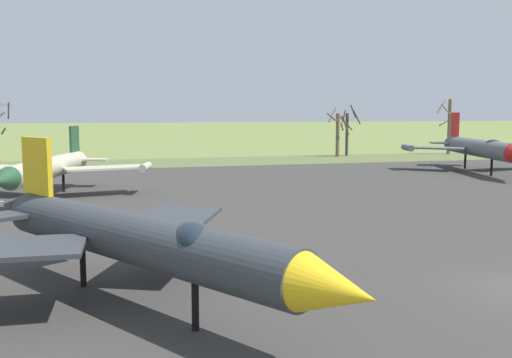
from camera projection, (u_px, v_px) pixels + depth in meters
The scene contains 8 objects.
asphalt_apron at pixel (331, 208), 35.06m from camera, with size 108.80×56.33×0.05m, color #383533.
grass_verge_strip at pixel (220, 162), 67.83m from camera, with size 168.80×12.00×0.06m, color #566437.
jet_fighter_front_left at pixel (48, 168), 38.87m from camera, with size 13.09×15.14×4.81m.
jet_fighter_front_right at pixel (136, 238), 17.00m from camera, with size 11.28×14.00×4.99m.
jet_fighter_rear_center at pixel (480, 148), 55.26m from camera, with size 13.29×17.66×5.81m.
bare_tree_right_of_center at pixel (338, 132), 74.55m from camera, with size 2.99×2.94×6.44m.
bare_tree_far_right at pixel (347, 130), 76.37m from camera, with size 3.31×2.86×6.81m.
bare_tree_backdrop_extra at pixel (448, 125), 79.05m from camera, with size 2.71×2.84×7.60m.
Camera 1 is at (-13.41, -15.33, 5.91)m, focal length 40.31 mm.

